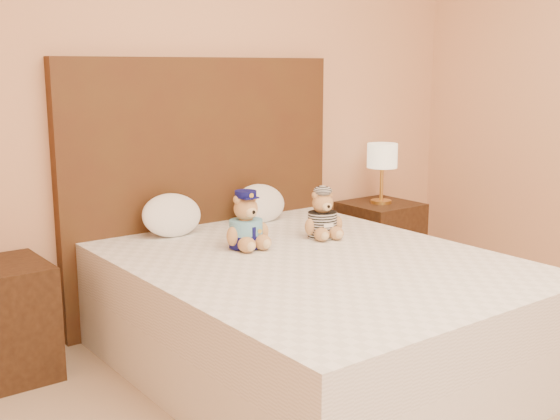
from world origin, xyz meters
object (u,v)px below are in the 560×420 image
(bed, at_px, (313,313))
(pillow_left, at_px, (172,213))
(nightstand_right, at_px, (380,243))
(lamp, at_px, (382,159))
(teddy_prisoner, at_px, (323,214))
(teddy_police, at_px, (246,220))
(pillow_right, at_px, (260,201))

(bed, distance_m, pillow_left, 0.97)
(bed, height_order, nightstand_right, same)
(lamp, height_order, teddy_prisoner, lamp)
(lamp, bearing_deg, bed, -147.38)
(bed, xyz_separation_m, pillow_left, (-0.31, 0.83, 0.40))
(bed, distance_m, teddy_police, 0.58)
(bed, bearing_deg, pillow_right, 71.48)
(teddy_police, distance_m, teddy_prisoner, 0.46)
(pillow_right, bearing_deg, teddy_police, -132.15)
(teddy_police, bearing_deg, pillow_right, 50.60)
(teddy_prisoner, height_order, pillow_right, teddy_prisoner)
(teddy_police, bearing_deg, lamp, 20.05)
(bed, bearing_deg, teddy_prisoner, 44.36)
(lamp, distance_m, pillow_right, 0.99)
(nightstand_right, relative_size, pillow_right, 1.63)
(pillow_left, bearing_deg, pillow_right, 0.00)
(teddy_prisoner, xyz_separation_m, pillow_left, (-0.62, 0.53, -0.01))
(lamp, bearing_deg, pillow_right, 178.23)
(lamp, height_order, teddy_police, lamp)
(lamp, xyz_separation_m, pillow_left, (-1.56, 0.03, -0.18))
(nightstand_right, bearing_deg, teddy_prisoner, -152.12)
(lamp, bearing_deg, pillow_left, 178.90)
(nightstand_right, distance_m, lamp, 0.57)
(pillow_left, height_order, pillow_right, pillow_left)
(teddy_police, bearing_deg, teddy_prisoner, -5.39)
(pillow_right, bearing_deg, pillow_left, 180.00)
(nightstand_right, distance_m, pillow_left, 1.61)
(lamp, bearing_deg, teddy_prisoner, -152.12)
(bed, distance_m, lamp, 1.59)
(teddy_prisoner, bearing_deg, bed, -122.30)
(nightstand_right, height_order, pillow_left, pillow_left)
(nightstand_right, xyz_separation_m, teddy_police, (-1.39, -0.43, 0.42))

